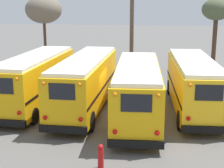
# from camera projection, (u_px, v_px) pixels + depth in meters

# --- Properties ---
(ground_plane) EXTENTS (160.00, 160.00, 0.00)m
(ground_plane) POSITION_uv_depth(u_px,v_px,m) (111.00, 111.00, 21.04)
(ground_plane) COLOR #5B5956
(school_bus_0) EXTENTS (2.60, 9.73, 3.25)m
(school_bus_0) POSITION_uv_depth(u_px,v_px,m) (36.00, 79.00, 21.88)
(school_bus_0) COLOR #EAAA0F
(school_bus_0) RESTS_ON ground
(school_bus_1) EXTENTS (2.54, 10.76, 3.22)m
(school_bus_1) POSITION_uv_depth(u_px,v_px,m) (86.00, 80.00, 21.34)
(school_bus_1) COLOR #EAAA0F
(school_bus_1) RESTS_ON ground
(school_bus_2) EXTENTS (2.95, 9.96, 3.15)m
(school_bus_2) POSITION_uv_depth(u_px,v_px,m) (138.00, 90.00, 19.33)
(school_bus_2) COLOR #EAAA0F
(school_bus_2) RESTS_ON ground
(school_bus_3) EXTENTS (2.93, 10.01, 3.15)m
(school_bus_3) POSITION_uv_depth(u_px,v_px,m) (193.00, 83.00, 21.00)
(school_bus_3) COLOR yellow
(school_bus_3) RESTS_ON ground
(utility_pole) EXTENTS (1.80, 0.36, 9.11)m
(utility_pole) POSITION_uv_depth(u_px,v_px,m) (132.00, 24.00, 30.24)
(utility_pole) COLOR brown
(utility_pole) RESTS_ON ground
(bare_tree_0) EXTENTS (2.74, 2.74, 6.87)m
(bare_tree_0) POSITION_uv_depth(u_px,v_px,m) (216.00, 11.00, 32.11)
(bare_tree_0) COLOR #473323
(bare_tree_0) RESTS_ON ground
(bare_tree_1) EXTENTS (3.38, 3.38, 7.08)m
(bare_tree_1) POSITION_uv_depth(u_px,v_px,m) (44.00, 10.00, 31.79)
(bare_tree_1) COLOR #473323
(bare_tree_1) RESTS_ON ground
(fire_hydrant) EXTENTS (0.24, 0.24, 1.03)m
(fire_hydrant) POSITION_uv_depth(u_px,v_px,m) (101.00, 156.00, 13.70)
(fire_hydrant) COLOR #B21414
(fire_hydrant) RESTS_ON ground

